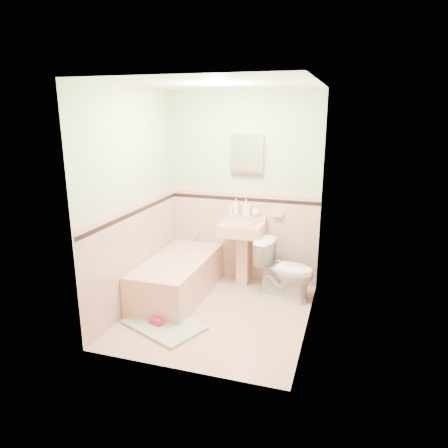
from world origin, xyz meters
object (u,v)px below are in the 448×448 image
(shoe, at_px, (156,321))
(sink, at_px, (242,255))
(soap_bottle_left, at_px, (236,207))
(soap_bottle_mid, at_px, (246,207))
(bathtub, at_px, (178,278))
(toilet, at_px, (285,270))
(medicine_cabinet, at_px, (247,155))
(bucket, at_px, (277,281))
(soap_bottle_right, at_px, (256,211))

(shoe, bearing_deg, sink, 83.86)
(soap_bottle_left, distance_m, soap_bottle_mid, 0.14)
(shoe, bearing_deg, bathtub, 114.45)
(sink, distance_m, soap_bottle_left, 0.64)
(toilet, height_order, shoe, toilet)
(medicine_cabinet, bearing_deg, shoe, -110.62)
(toilet, bearing_deg, sink, 85.23)
(soap_bottle_left, xyz_separation_m, bucket, (0.62, -0.22, -0.88))
(soap_bottle_left, relative_size, bucket, 0.78)
(sink, relative_size, bucket, 3.09)
(medicine_cabinet, distance_m, shoe, 2.32)
(soap_bottle_left, height_order, soap_bottle_right, soap_bottle_left)
(soap_bottle_right, height_order, bucket, soap_bottle_right)
(sink, height_order, soap_bottle_mid, soap_bottle_mid)
(soap_bottle_mid, distance_m, toilet, 0.97)
(bathtub, height_order, soap_bottle_right, soap_bottle_right)
(soap_bottle_mid, height_order, shoe, soap_bottle_mid)
(sink, relative_size, toilet, 1.19)
(soap_bottle_right, bearing_deg, bathtub, -138.81)
(bathtub, height_order, toilet, toilet)
(soap_bottle_mid, distance_m, bucket, 1.03)
(soap_bottle_mid, bearing_deg, toilet, -31.31)
(bathtub, xyz_separation_m, sink, (0.68, 0.53, 0.20))
(soap_bottle_mid, height_order, soap_bottle_right, soap_bottle_mid)
(shoe, bearing_deg, toilet, 61.49)
(sink, relative_size, soap_bottle_right, 5.93)
(bathtub, xyz_separation_m, toilet, (1.28, 0.34, 0.13))
(medicine_cabinet, bearing_deg, soap_bottle_left, -167.54)
(sink, height_order, soap_bottle_right, soap_bottle_right)
(shoe, bearing_deg, medicine_cabinet, 86.77)
(bathtub, xyz_separation_m, soap_bottle_mid, (0.68, 0.71, 0.80))
(medicine_cabinet, height_order, bucket, medicine_cabinet)
(medicine_cabinet, xyz_separation_m, shoe, (-0.58, -1.54, -1.64))
(soap_bottle_right, bearing_deg, toilet, -37.78)
(bathtub, height_order, shoe, bathtub)
(toilet, relative_size, bucket, 2.60)
(bathtub, bearing_deg, soap_bottle_right, 41.19)
(soap_bottle_mid, bearing_deg, shoe, -111.06)
(soap_bottle_left, xyz_separation_m, soap_bottle_mid, (0.14, 0.00, -0.00))
(medicine_cabinet, relative_size, shoe, 3.34)
(soap_bottle_right, bearing_deg, shoe, -115.20)
(bathtub, distance_m, shoe, 0.83)
(soap_bottle_left, bearing_deg, bathtub, -127.47)
(bathtub, distance_m, soap_bottle_mid, 1.27)
(medicine_cabinet, xyz_separation_m, soap_bottle_right, (0.13, -0.03, -0.71))
(soap_bottle_left, bearing_deg, medicine_cabinet, 12.46)
(bathtub, height_order, bucket, bathtub)
(soap_bottle_right, bearing_deg, soap_bottle_mid, 180.00)
(bucket, xyz_separation_m, shoe, (-1.07, -1.29, -0.08))
(sink, xyz_separation_m, soap_bottle_left, (-0.14, 0.18, 0.59))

